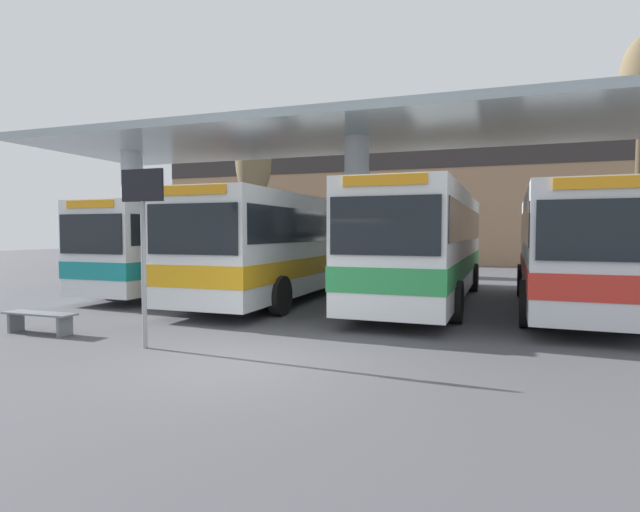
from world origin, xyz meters
TOP-DOWN VIEW (x-y plane):
  - ground_plane at (0.00, 0.00)m, footprint 100.00×100.00m
  - townhouse_backdrop at (0.00, 26.36)m, footprint 40.00×0.58m
  - station_canopy at (0.00, 7.62)m, footprint 21.89×6.54m
  - transit_bus_left_bay at (-6.51, 8.90)m, footprint 2.94×10.44m
  - transit_bus_center_bay at (-2.53, 7.84)m, footprint 2.88×10.73m
  - transit_bus_right_bay at (2.02, 8.61)m, footprint 2.97×11.83m
  - transit_bus_far_right_bay at (6.10, 7.97)m, footprint 3.03×10.20m
  - waiting_bench_near_pillar at (-5.17, 0.70)m, footprint 1.73×0.44m
  - info_sign_platform at (-2.17, 0.36)m, footprint 0.90×0.09m
  - poplar_tree_behind_left at (-8.91, 18.25)m, footprint 2.04×2.04m
  - parked_car_street at (-11.56, 23.16)m, footprint 4.57×2.24m

SIDE VIEW (x-z plane):
  - ground_plane at x=0.00m, z-range 0.00..0.00m
  - waiting_bench_near_pillar at x=-5.17m, z-range 0.11..0.57m
  - parked_car_street at x=-11.56m, z-range -0.02..1.99m
  - transit_bus_left_bay at x=-6.51m, z-range 0.18..3.29m
  - transit_bus_far_right_bay at x=6.10m, z-range 0.20..3.43m
  - transit_bus_center_bay at x=-2.53m, z-range 0.19..3.48m
  - transit_bus_right_bay at x=2.02m, z-range 0.19..3.58m
  - info_sign_platform at x=-2.17m, z-range 0.69..4.05m
  - station_canopy at x=0.00m, z-range 2.01..7.36m
  - townhouse_backdrop at x=0.00m, z-range 0.69..9.06m
  - poplar_tree_behind_left at x=-8.91m, z-range 1.88..10.39m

